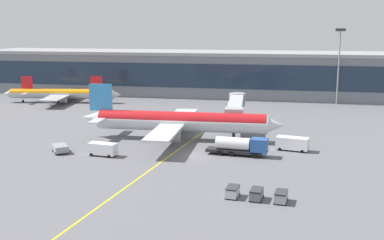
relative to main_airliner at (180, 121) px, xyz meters
The scene contains 15 objects.
ground_plane 13.11m from the main_airliner, 64.00° to the right, with size 700.00×700.00×0.00m, color slate.
apron_lead_in_line 10.11m from the main_airliner, 81.42° to the right, with size 0.30×80.00×0.01m, color yellow.
terminal_building 67.67m from the main_airliner, 73.67° to the left, with size 199.18×22.32×14.27m.
main_airliner is the anchor object (origin of this frame).
jet_bridge 16.84m from the main_airliner, 54.84° to the left, with size 5.56×25.25×6.44m.
fuel_tanker 16.58m from the main_airliner, 36.28° to the right, with size 10.99×3.51×3.25m.
crew_van 18.34m from the main_airliner, 125.66° to the right, with size 5.23×2.72×2.30m.
pushback_tug 23.80m from the main_airliner, 143.01° to the right, with size 4.15×4.41×1.40m.
lavatory_truck 22.82m from the main_airliner, 11.31° to the right, with size 6.15×3.46×2.50m.
baggage_cart_0 34.50m from the main_airliner, 65.34° to the right, with size 1.86×2.79×1.48m.
baggage_cart_1 36.23m from the main_airliner, 60.96° to the right, with size 1.86×2.79×1.48m.
baggage_cart_2 38.14m from the main_airliner, 57.00° to the right, with size 1.86×2.79×1.48m.
commuter_jet_far 61.59m from the main_airliner, 139.96° to the left, with size 31.18×25.00×7.87m.
commuter_jet_near 58.76m from the main_airliner, 136.94° to the left, with size 31.52×25.19×7.74m.
apron_light_mast_0 63.96m from the main_airliner, 56.66° to the left, with size 2.80×0.50×21.75m.
Camera 1 is at (15.79, -81.53, 22.48)m, focal length 45.56 mm.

